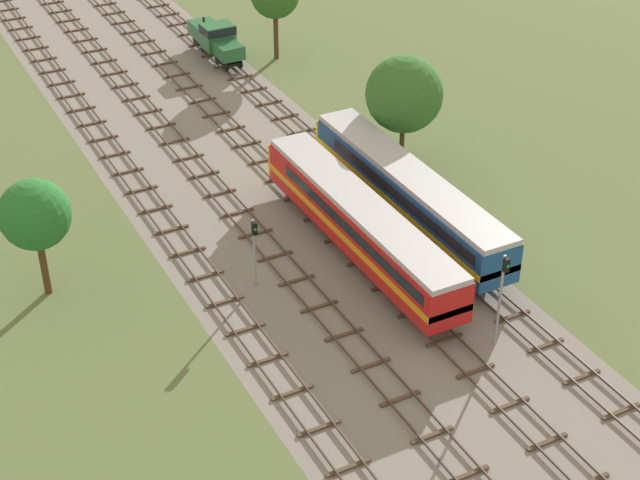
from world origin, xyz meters
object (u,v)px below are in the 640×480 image
diesel_railcar_centre_left_nearest (360,222)px  shunter_loco_centre_mid (216,38)px  signal_post_nearest (254,244)px  signal_post_near (502,290)px  diesel_railcar_centre_near (409,191)px

diesel_railcar_centre_left_nearest → shunter_loco_centre_mid: size_ratio=2.42×
signal_post_nearest → signal_post_near: bearing=-50.1°
signal_post_nearest → signal_post_near: signal_post_near is taller
diesel_railcar_centre_near → shunter_loco_centre_mid: bearing=90.0°
diesel_railcar_centre_left_nearest → shunter_loco_centre_mid: bearing=82.2°
signal_post_near → shunter_loco_centre_mid: bearing=87.0°
diesel_railcar_centre_left_nearest → diesel_railcar_centre_near: (4.70, 1.91, 0.00)m
signal_post_near → signal_post_nearest: bearing=129.9°
diesel_railcar_centre_near → signal_post_nearest: bearing=-171.5°
diesel_railcar_centre_near → shunter_loco_centre_mid: size_ratio=2.42×
diesel_railcar_centre_left_nearest → shunter_loco_centre_mid: 34.83m
signal_post_nearest → signal_post_near: size_ratio=0.79×
diesel_railcar_centre_near → signal_post_nearest: 11.89m
diesel_railcar_centre_near → diesel_railcar_centre_left_nearest: bearing=-157.9°
signal_post_nearest → signal_post_near: 14.68m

